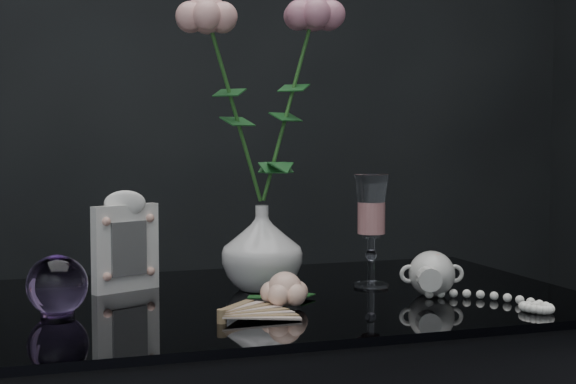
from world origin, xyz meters
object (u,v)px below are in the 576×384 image
object	(u,v)px
pearl_jar	(432,272)
paperweight	(57,285)
vase	(262,248)
picture_frame	(125,241)
wine_glass	(371,231)
loose_rose	(285,290)

from	to	relation	value
pearl_jar	paperweight	bearing A→B (deg)	-166.38
vase	paperweight	bearing A→B (deg)	-163.12
picture_frame	paperweight	bearing A→B (deg)	-150.83
paperweight	pearl_jar	distance (m)	0.56
wine_glass	picture_frame	distance (m)	0.39
paperweight	pearl_jar	world-z (taller)	paperweight
picture_frame	loose_rose	distance (m)	0.29
picture_frame	loose_rose	xyz separation A→B (m)	(0.20, -0.21, -0.05)
picture_frame	paperweight	size ratio (longest dim) A/B	1.90
wine_glass	paperweight	xyz separation A→B (m)	(-0.50, -0.07, -0.05)
loose_rose	vase	bearing A→B (deg)	75.33
wine_glass	paperweight	world-z (taller)	wine_glass
vase	picture_frame	world-z (taller)	picture_frame
vase	paperweight	distance (m)	0.34
wine_glass	picture_frame	size ratio (longest dim) A/B	1.14
wine_glass	picture_frame	bearing A→B (deg)	167.13
paperweight	pearl_jar	size ratio (longest dim) A/B	0.33
wine_glass	loose_rose	bearing A→B (deg)	-147.59
wine_glass	picture_frame	world-z (taller)	wine_glass
picture_frame	pearl_jar	distance (m)	0.48
vase	wine_glass	size ratio (longest dim) A/B	0.74
picture_frame	loose_rose	world-z (taller)	picture_frame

